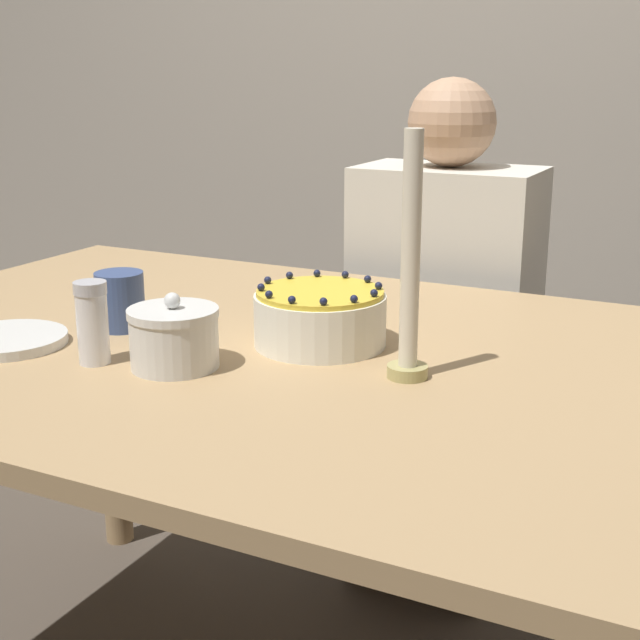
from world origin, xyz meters
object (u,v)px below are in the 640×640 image
object	(u,v)px
sugar_shaker	(92,322)
candle	(410,277)
sugar_bowl	(174,337)
person_man_blue_shirt	(442,371)
cake	(320,318)

from	to	relation	value
sugar_shaker	candle	xyz separation A→B (m)	(0.44, 0.15, 0.08)
sugar_bowl	sugar_shaker	world-z (taller)	sugar_shaker
person_man_blue_shirt	cake	bearing A→B (deg)	91.96
cake	person_man_blue_shirt	bearing A→B (deg)	91.96
person_man_blue_shirt	sugar_bowl	bearing A→B (deg)	82.27
sugar_shaker	candle	world-z (taller)	candle
candle	cake	bearing A→B (deg)	155.75
cake	sugar_bowl	distance (m)	0.24
person_man_blue_shirt	sugar_shaker	bearing A→B (deg)	75.46
candle	sugar_bowl	bearing A→B (deg)	-160.80
cake	sugar_shaker	distance (m)	0.35
sugar_shaker	cake	bearing A→B (deg)	41.90
sugar_shaker	person_man_blue_shirt	distance (m)	1.00
candle	person_man_blue_shirt	distance (m)	0.89
cake	sugar_bowl	bearing A→B (deg)	-126.14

